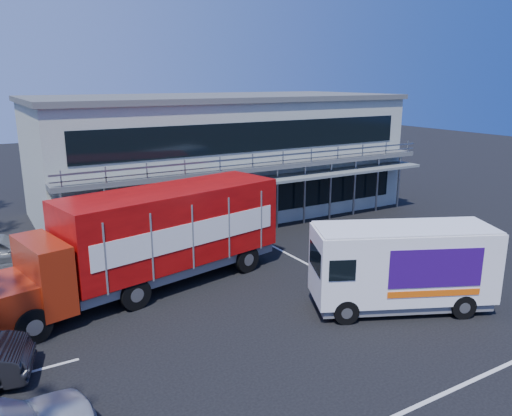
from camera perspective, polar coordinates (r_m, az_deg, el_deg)
ground at (r=19.29m, az=7.77°, el=-10.92°), size 120.00×120.00×0.00m
building at (r=32.06m, az=-4.41°, el=6.24°), size 22.40×12.00×7.30m
red_truck at (r=20.32m, az=-11.45°, el=-3.10°), size 12.13×5.08×3.98m
white_van at (r=18.96m, az=16.35°, el=-6.37°), size 6.78×4.73×3.15m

